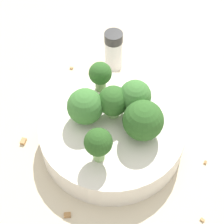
% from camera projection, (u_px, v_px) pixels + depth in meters
% --- Properties ---
extents(ground_plane, '(3.00, 3.00, 0.00)m').
position_uv_depth(ground_plane, '(112.00, 142.00, 0.54)').
color(ground_plane, beige).
extents(bowl, '(0.20, 0.20, 0.04)m').
position_uv_depth(bowl, '(112.00, 134.00, 0.53)').
color(bowl, silver).
rests_on(bowl, ground_plane).
extents(broccoli_floret_0, '(0.04, 0.04, 0.06)m').
position_uv_depth(broccoli_floret_0, '(135.00, 96.00, 0.50)').
color(broccoli_floret_0, '#84AD66').
rests_on(broccoli_floret_0, bowl).
extents(broccoli_floret_1, '(0.05, 0.05, 0.05)m').
position_uv_depth(broccoli_floret_1, '(85.00, 107.00, 0.50)').
color(broccoli_floret_1, '#84AD66').
rests_on(broccoli_floret_1, bowl).
extents(broccoli_floret_2, '(0.03, 0.03, 0.05)m').
position_uv_depth(broccoli_floret_2, '(100.00, 75.00, 0.53)').
color(broccoli_floret_2, '#7A9E5B').
rests_on(broccoli_floret_2, bowl).
extents(broccoli_floret_3, '(0.04, 0.04, 0.05)m').
position_uv_depth(broccoli_floret_3, '(98.00, 143.00, 0.45)').
color(broccoli_floret_3, '#84AD66').
rests_on(broccoli_floret_3, bowl).
extents(broccoli_floret_4, '(0.05, 0.05, 0.06)m').
position_uv_depth(broccoli_floret_4, '(143.00, 121.00, 0.48)').
color(broccoli_floret_4, '#84AD66').
rests_on(broccoli_floret_4, bowl).
extents(broccoli_floret_5, '(0.04, 0.04, 0.05)m').
position_uv_depth(broccoli_floret_5, '(116.00, 102.00, 0.50)').
color(broccoli_floret_5, '#8EB770').
rests_on(broccoli_floret_5, bowl).
extents(pepper_shaker, '(0.03, 0.03, 0.07)m').
position_uv_depth(pepper_shaker, '(114.00, 50.00, 0.61)').
color(pepper_shaker, silver).
rests_on(pepper_shaker, ground_plane).
extents(almond_crumb_0, '(0.00, 0.01, 0.01)m').
position_uv_depth(almond_crumb_0, '(71.00, 68.00, 0.64)').
color(almond_crumb_0, '#AD7F4C').
rests_on(almond_crumb_0, ground_plane).
extents(almond_crumb_1, '(0.01, 0.01, 0.01)m').
position_uv_depth(almond_crumb_1, '(23.00, 140.00, 0.54)').
color(almond_crumb_1, '#AD7F4C').
rests_on(almond_crumb_1, ground_plane).
extents(almond_crumb_2, '(0.01, 0.01, 0.01)m').
position_uv_depth(almond_crumb_2, '(67.00, 214.00, 0.47)').
color(almond_crumb_2, olive).
rests_on(almond_crumb_2, ground_plane).
extents(almond_crumb_3, '(0.01, 0.01, 0.01)m').
position_uv_depth(almond_crumb_3, '(205.00, 162.00, 0.52)').
color(almond_crumb_3, olive).
rests_on(almond_crumb_3, ground_plane).
extents(almond_crumb_4, '(0.01, 0.01, 0.01)m').
position_uv_depth(almond_crumb_4, '(203.00, 219.00, 0.47)').
color(almond_crumb_4, '#AD7F4C').
rests_on(almond_crumb_4, ground_plane).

